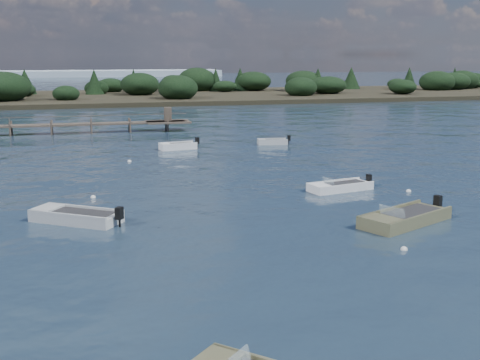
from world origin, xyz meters
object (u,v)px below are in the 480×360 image
object	(u,v)px
tender_far_white	(178,147)
tender_far_grey_b	(272,143)
dinghy_mid_grey	(76,219)
dinghy_mid_white_a	(405,220)
dinghy_mid_white_b	(340,188)

from	to	relation	value
tender_far_white	tender_far_grey_b	world-z (taller)	tender_far_white
dinghy_mid_grey	dinghy_mid_white_a	xyz separation A→B (m)	(16.64, -4.66, 0.00)
dinghy_mid_grey	tender_far_white	size ratio (longest dim) A/B	1.28
dinghy_mid_white_b	tender_far_grey_b	xyz separation A→B (m)	(1.96, 20.57, 0.01)
dinghy_mid_white_a	tender_far_grey_b	distance (m)	28.75
dinghy_mid_grey	dinghy_mid_white_a	size ratio (longest dim) A/B	0.84
dinghy_mid_grey	dinghy_mid_white_a	bearing A→B (deg)	-15.66
dinghy_mid_grey	tender_far_grey_b	xyz separation A→B (m)	(18.52, 24.02, -0.02)
dinghy_mid_grey	tender_far_white	bearing A→B (deg)	68.72
dinghy_mid_grey	dinghy_mid_white_b	xyz separation A→B (m)	(16.56, 3.45, -0.03)
dinghy_mid_white_a	tender_far_grey_b	world-z (taller)	dinghy_mid_white_a
dinghy_mid_grey	dinghy_mid_white_b	world-z (taller)	dinghy_mid_grey
dinghy_mid_grey	dinghy_mid_white_b	distance (m)	16.92
tender_far_white	tender_far_grey_b	distance (m)	9.52
dinghy_mid_white_a	tender_far_grey_b	size ratio (longest dim) A/B	1.79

